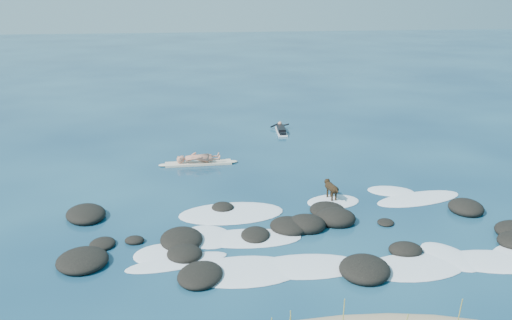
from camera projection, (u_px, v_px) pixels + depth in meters
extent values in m
plane|color=#0A2642|center=(291.00, 219.00, 19.34)|extent=(160.00, 160.00, 0.00)
cylinder|color=#95994A|center=(458.00, 319.00, 12.32)|extent=(0.06, 0.23, 1.11)
cylinder|color=#95994A|center=(343.00, 320.00, 12.28)|extent=(0.03, 0.14, 1.11)
ellipsoid|color=black|center=(386.00, 222.00, 18.95)|extent=(0.77, 0.83, 0.16)
ellipsoid|color=black|center=(82.00, 260.00, 16.18)|extent=(1.51, 1.68, 0.45)
ellipsoid|color=black|center=(185.00, 254.00, 16.60)|extent=(1.23, 1.32, 0.40)
ellipsoid|color=black|center=(289.00, 226.00, 18.47)|extent=(1.60, 1.67, 0.46)
ellipsoid|color=black|center=(223.00, 207.00, 20.12)|extent=(0.95, 0.99, 0.32)
ellipsoid|color=black|center=(405.00, 250.00, 16.85)|extent=(1.12, 0.96, 0.42)
ellipsoid|color=black|center=(336.00, 218.00, 19.04)|extent=(1.67, 1.64, 0.58)
ellipsoid|color=black|center=(466.00, 208.00, 19.97)|extent=(1.44, 1.62, 0.51)
ellipsoid|color=black|center=(365.00, 269.00, 15.63)|extent=(1.86, 2.01, 0.53)
ellipsoid|color=black|center=(328.00, 210.00, 19.86)|extent=(1.41, 1.64, 0.34)
ellipsoid|color=black|center=(86.00, 214.00, 19.42)|extent=(1.69, 1.97, 0.48)
ellipsoid|color=black|center=(135.00, 240.00, 17.56)|extent=(0.68, 0.61, 0.25)
ellipsoid|color=black|center=(306.00, 224.00, 18.54)|extent=(1.55, 1.49, 0.57)
ellipsoid|color=black|center=(102.00, 244.00, 17.32)|extent=(0.93, 1.05, 0.25)
ellipsoid|color=black|center=(181.00, 239.00, 17.53)|extent=(1.33, 1.68, 0.45)
ellipsoid|color=black|center=(255.00, 235.00, 17.91)|extent=(1.11, 1.33, 0.31)
ellipsoid|color=black|center=(200.00, 275.00, 15.38)|extent=(1.65, 1.85, 0.40)
ellipsoid|color=white|center=(308.00, 266.00, 16.05)|extent=(3.33, 1.70, 0.12)
ellipsoid|color=white|center=(449.00, 257.00, 16.63)|extent=(1.75, 2.35, 0.12)
ellipsoid|color=white|center=(391.00, 191.00, 21.90)|extent=(2.08, 1.72, 0.12)
ellipsoid|color=white|center=(208.00, 237.00, 17.94)|extent=(2.14, 2.32, 0.12)
ellipsoid|color=white|center=(161.00, 254.00, 16.79)|extent=(1.99, 1.83, 0.12)
ellipsoid|color=white|center=(177.00, 262.00, 16.28)|extent=(3.13, 1.59, 0.12)
ellipsoid|color=white|center=(231.00, 213.00, 19.79)|extent=(3.78, 2.22, 0.12)
ellipsoid|color=white|center=(250.00, 238.00, 17.83)|extent=(3.38, 1.66, 0.12)
ellipsoid|color=white|center=(495.00, 262.00, 16.33)|extent=(3.29, 2.07, 0.12)
ellipsoid|color=white|center=(414.00, 267.00, 16.01)|extent=(3.12, 1.86, 0.12)
ellipsoid|color=white|center=(333.00, 202.00, 20.84)|extent=(2.19, 1.74, 0.12)
ellipsoid|color=white|center=(244.00, 271.00, 15.77)|extent=(3.31, 1.90, 0.12)
ellipsoid|color=white|center=(419.00, 199.00, 21.13)|extent=(3.76, 2.13, 0.12)
ellipsoid|color=white|center=(331.00, 199.00, 21.09)|extent=(1.10, 0.90, 0.12)
cube|color=beige|center=(198.00, 163.00, 25.18)|extent=(2.93, 0.70, 0.10)
ellipsoid|color=beige|center=(231.00, 162.00, 25.41)|extent=(0.59, 0.35, 0.11)
ellipsoid|color=beige|center=(165.00, 165.00, 24.94)|extent=(0.59, 0.35, 0.11)
imported|color=tan|center=(198.00, 142.00, 24.88)|extent=(0.48, 0.71, 1.89)
cube|color=white|center=(281.00, 132.00, 30.65)|extent=(0.65, 2.16, 0.08)
ellipsoid|color=white|center=(279.00, 127.00, 31.66)|extent=(0.29, 0.48, 0.08)
cube|color=black|center=(281.00, 129.00, 30.60)|extent=(0.49, 1.33, 0.21)
sphere|color=tan|center=(280.00, 124.00, 31.29)|extent=(0.24, 0.24, 0.22)
cylinder|color=black|center=(275.00, 125.00, 31.45)|extent=(0.53, 0.25, 0.24)
cylinder|color=black|center=(285.00, 125.00, 31.48)|extent=(0.51, 0.32, 0.24)
cube|color=black|center=(283.00, 133.00, 29.92)|extent=(0.37, 0.56, 0.14)
cylinder|color=black|center=(332.00, 188.00, 20.85)|extent=(0.38, 0.62, 0.28)
sphere|color=black|center=(329.00, 185.00, 21.09)|extent=(0.34, 0.34, 0.29)
sphere|color=black|center=(335.00, 190.00, 20.61)|extent=(0.31, 0.31, 0.27)
sphere|color=black|center=(327.00, 181.00, 21.21)|extent=(0.24, 0.24, 0.21)
cone|color=black|center=(326.00, 181.00, 21.33)|extent=(0.13, 0.15, 0.11)
cone|color=black|center=(326.00, 180.00, 21.16)|extent=(0.11, 0.09, 0.10)
cone|color=black|center=(329.00, 179.00, 21.20)|extent=(0.11, 0.09, 0.10)
cylinder|color=black|center=(327.00, 194.00, 21.10)|extent=(0.08, 0.08, 0.38)
cylinder|color=black|center=(331.00, 193.00, 21.14)|extent=(0.08, 0.08, 0.38)
cylinder|color=black|center=(332.00, 198.00, 20.74)|extent=(0.08, 0.08, 0.38)
cylinder|color=black|center=(336.00, 197.00, 20.78)|extent=(0.08, 0.08, 0.38)
cylinder|color=black|center=(337.00, 190.00, 20.48)|extent=(0.10, 0.28, 0.16)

